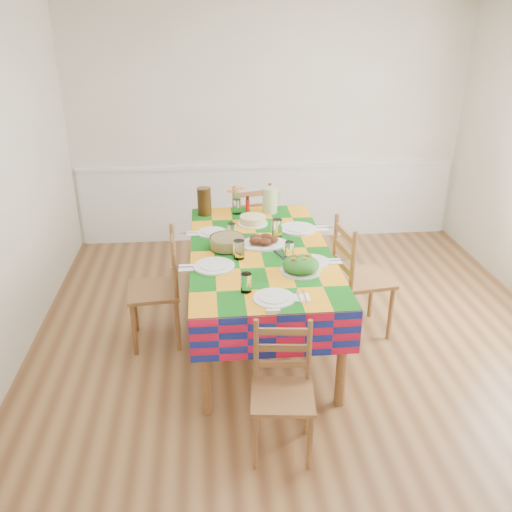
{
  "coord_description": "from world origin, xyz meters",
  "views": [
    {
      "loc": [
        -0.74,
        -3.67,
        2.55
      ],
      "look_at": [
        -0.37,
        0.17,
        0.8
      ],
      "focal_mm": 38.0,
      "sensor_mm": 36.0,
      "label": 1
    }
  ],
  "objects": [
    {
      "name": "meat_platter",
      "position": [
        -0.3,
        0.37,
        0.84
      ],
      "size": [
        0.4,
        0.29,
        0.08
      ],
      "color": "white",
      "rests_on": "dining_table"
    },
    {
      "name": "setting_near_head",
      "position": [
        -0.38,
        -0.5,
        0.84
      ],
      "size": [
        0.45,
        0.3,
        0.13
      ],
      "color": "white",
      "rests_on": "dining_table"
    },
    {
      "name": "chair_far",
      "position": [
        -0.32,
        1.6,
        0.49
      ],
      "size": [
        0.52,
        0.5,
        0.99
      ],
      "rotation": [
        0.0,
        0.0,
        3.37
      ],
      "color": "brown",
      "rests_on": "room"
    },
    {
      "name": "setting_right_near",
      "position": [
        -0.01,
        0.04,
        0.83
      ],
      "size": [
        0.49,
        0.28,
        0.13
      ],
      "rotation": [
        0.0,
        0.0,
        -1.57
      ],
      "color": "white",
      "rests_on": "dining_table"
    },
    {
      "name": "name_card",
      "position": [
        -0.35,
        -0.72,
        0.82
      ],
      "size": [
        0.09,
        0.03,
        0.02
      ],
      "primitive_type": "cube",
      "color": "white",
      "rests_on": "dining_table"
    },
    {
      "name": "cake",
      "position": [
        -0.34,
        0.85,
        0.84
      ],
      "size": [
        0.27,
        0.27,
        0.07
      ],
      "color": "white",
      "rests_on": "dining_table"
    },
    {
      "name": "chair_near",
      "position": [
        -0.32,
        -1.03,
        0.42
      ],
      "size": [
        0.42,
        0.4,
        0.86
      ],
      "rotation": [
        0.0,
        0.0,
        -0.11
      ],
      "color": "brown",
      "rests_on": "room"
    },
    {
      "name": "pasta_bowl",
      "position": [
        -0.59,
        0.33,
        0.86
      ],
      "size": [
        0.28,
        0.28,
        0.1
      ],
      "color": "white",
      "rests_on": "dining_table"
    },
    {
      "name": "wainscot",
      "position": [
        0.0,
        2.48,
        0.49
      ],
      "size": [
        4.41,
        0.06,
        0.92
      ],
      "color": "white",
      "rests_on": "room"
    },
    {
      "name": "setting_left_far",
      "position": [
        -0.65,
        0.62,
        0.83
      ],
      "size": [
        0.47,
        0.28,
        0.12
      ],
      "rotation": [
        0.0,
        0.0,
        1.57
      ],
      "color": "white",
      "rests_on": "dining_table"
    },
    {
      "name": "chair_left",
      "position": [
        -1.16,
        0.29,
        0.48
      ],
      "size": [
        0.44,
        0.46,
        0.97
      ],
      "rotation": [
        0.0,
        0.0,
        -1.48
      ],
      "color": "brown",
      "rests_on": "room"
    },
    {
      "name": "setting_left_near",
      "position": [
        -0.64,
        0.04,
        0.84
      ],
      "size": [
        0.56,
        0.33,
        0.15
      ],
      "rotation": [
        0.0,
        0.0,
        1.57
      ],
      "color": "white",
      "rests_on": "dining_table"
    },
    {
      "name": "green_pitcher",
      "position": [
        -0.15,
        1.15,
        0.93
      ],
      "size": [
        0.14,
        0.14,
        0.24
      ],
      "primitive_type": "cylinder",
      "color": "#A5BF87",
      "rests_on": "dining_table"
    },
    {
      "name": "dining_table",
      "position": [
        -0.33,
        0.29,
        0.72
      ],
      "size": [
        1.12,
        2.07,
        0.81
      ],
      "color": "brown",
      "rests_on": "room"
    },
    {
      "name": "serving_utensils",
      "position": [
        -0.17,
        0.17,
        0.81
      ],
      "size": [
        0.14,
        0.31,
        0.01
      ],
      "color": "black",
      "rests_on": "dining_table"
    },
    {
      "name": "tea_pitcher",
      "position": [
        -0.76,
        1.14,
        0.94
      ],
      "size": [
        0.13,
        0.13,
        0.26
      ],
      "primitive_type": "cylinder",
      "color": "#32200B",
      "rests_on": "dining_table"
    },
    {
      "name": "salad_platter",
      "position": [
        -0.07,
        -0.15,
        0.86
      ],
      "size": [
        0.3,
        0.3,
        0.13
      ],
      "color": "white",
      "rests_on": "dining_table"
    },
    {
      "name": "room",
      "position": [
        0.0,
        0.0,
        1.35
      ],
      "size": [
        4.58,
        5.08,
        2.78
      ],
      "color": "brown",
      "rests_on": "ground"
    },
    {
      "name": "flower_vase",
      "position": [
        -0.46,
        1.14,
        0.92
      ],
      "size": [
        0.17,
        0.14,
        0.27
      ],
      "color": "white",
      "rests_on": "dining_table"
    },
    {
      "name": "setting_right_far",
      "position": [
        -0.02,
        0.63,
        0.84
      ],
      "size": [
        0.6,
        0.35,
        0.15
      ],
      "rotation": [
        0.0,
        0.0,
        -1.57
      ],
      "color": "white",
      "rests_on": "dining_table"
    },
    {
      "name": "chair_right",
      "position": [
        0.5,
        0.28,
        0.5
      ],
      "size": [
        0.49,
        0.5,
        1.02
      ],
      "rotation": [
        0.0,
        0.0,
        1.71
      ],
      "color": "brown",
      "rests_on": "room"
    },
    {
      "name": "hot_sauce",
      "position": [
        -0.36,
        1.16,
        0.89
      ],
      "size": [
        0.04,
        0.04,
        0.17
      ],
      "primitive_type": "cylinder",
      "color": "#B8170E",
      "rests_on": "dining_table"
    }
  ]
}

